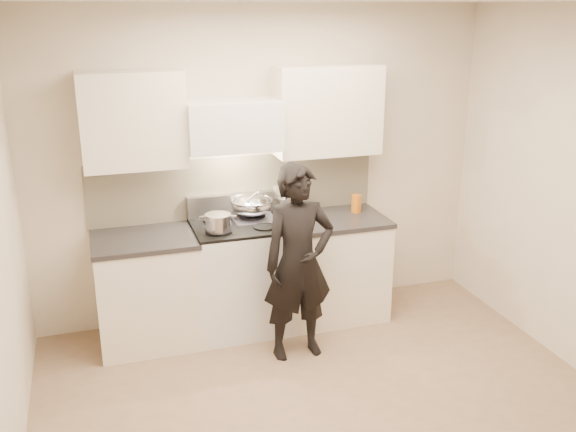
{
  "coord_description": "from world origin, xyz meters",
  "views": [
    {
      "loc": [
        -1.43,
        -3.49,
        2.68
      ],
      "look_at": [
        0.01,
        1.05,
        1.1
      ],
      "focal_mm": 40.0,
      "sensor_mm": 36.0,
      "label": 1
    }
  ],
  "objects": [
    {
      "name": "wok",
      "position": [
        -0.15,
        1.57,
        1.06
      ],
      "size": [
        0.36,
        0.44,
        0.29
      ],
      "color": "silver",
      "rests_on": "stove"
    },
    {
      "name": "room_shell",
      "position": [
        -0.06,
        0.37,
        1.6
      ],
      "size": [
        4.04,
        3.54,
        2.7
      ],
      "color": "beige",
      "rests_on": "ground"
    },
    {
      "name": "counter_right",
      "position": [
        0.53,
        1.43,
        0.46
      ],
      "size": [
        0.92,
        0.67,
        0.92
      ],
      "color": "beige",
      "rests_on": "ground"
    },
    {
      "name": "person",
      "position": [
        0.04,
        0.85,
        0.78
      ],
      "size": [
        0.59,
        0.4,
        1.57
      ],
      "primitive_type": "imported",
      "rotation": [
        0.0,
        0.0,
        0.05
      ],
      "color": "black",
      "rests_on": "ground"
    },
    {
      "name": "spice_jar",
      "position": [
        0.4,
        1.55,
        0.97
      ],
      "size": [
        0.04,
        0.04,
        0.1
      ],
      "color": "orange",
      "rests_on": "counter_right"
    },
    {
      "name": "utensil_crock",
      "position": [
        0.15,
        1.59,
        1.01
      ],
      "size": [
        0.11,
        0.11,
        0.3
      ],
      "color": "#A5A5A5",
      "rests_on": "counter_right"
    },
    {
      "name": "oil_glass",
      "position": [
        0.79,
        1.5,
        1.0
      ],
      "size": [
        0.09,
        0.09,
        0.16
      ],
      "color": "#AE5811",
      "rests_on": "counter_right"
    },
    {
      "name": "ground_plane",
      "position": [
        0.0,
        0.0,
        0.0
      ],
      "size": [
        4.0,
        4.0,
        0.0
      ],
      "primitive_type": "plane",
      "color": "#886C51"
    },
    {
      "name": "stove",
      "position": [
        -0.3,
        1.42,
        0.47
      ],
      "size": [
        0.76,
        0.65,
        0.96
      ],
      "color": "silver",
      "rests_on": "ground"
    },
    {
      "name": "stock_pot",
      "position": [
        -0.5,
        1.28,
        1.03
      ],
      "size": [
        0.29,
        0.25,
        0.14
      ],
      "color": "silver",
      "rests_on": "stove"
    },
    {
      "name": "counter_left",
      "position": [
        -1.08,
        1.43,
        0.46
      ],
      "size": [
        0.82,
        0.67,
        0.92
      ],
      "color": "beige",
      "rests_on": "ground"
    }
  ]
}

